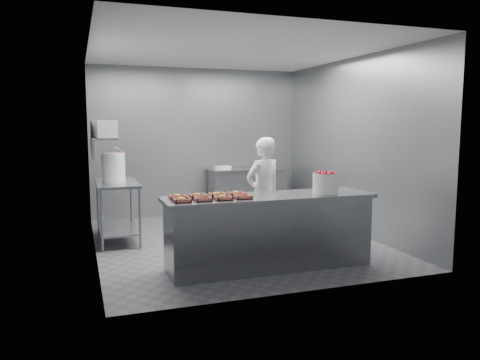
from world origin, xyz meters
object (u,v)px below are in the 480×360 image
Objects in this scene: tray_3 at (243,197)px; strawberry_tub at (325,182)px; service_counter at (269,231)px; tray_1 at (203,199)px; worker at (263,193)px; tray_5 at (197,196)px; tray_0 at (182,200)px; glaze_bucket at (114,167)px; tray_4 at (177,197)px; appliance at (104,129)px; tray_6 at (217,195)px; prep_table at (117,202)px; tray_7 at (236,194)px; tray_2 at (223,198)px; back_counter at (247,191)px.

strawberry_tub is at bearing 2.27° from tray_3.
service_counter is 0.62m from tray_3.
worker reaches higher than tray_1.
tray_3 is 0.54m from tray_5.
glaze_bucket is at bearing 105.71° from tray_0.
tray_4 is (0.00, 0.24, 0.00)m from tray_0.
appliance is at bearing 111.54° from tray_0.
worker is at bearing 114.35° from strawberry_tub.
tray_4 is at bearing 10.82° from worker.
tray_6 is (0.24, 0.24, 0.00)m from tray_1.
tray_4 is at bearing -73.52° from prep_table.
tray_7 reaches higher than tray_3.
glaze_bucket is (-1.69, 1.94, 0.67)m from service_counter.
tray_6 reaches higher than tray_1.
worker is 2.41m from appliance.
tray_0 is at bearing -90.00° from tray_4.
appliance is (-1.43, 1.80, 0.77)m from tray_3.
tray_0 is 0.72m from tray_3.
appliance is (-1.19, 1.80, 0.76)m from tray_2.
tray_3 reaches higher than service_counter.
tray_5 reaches higher than back_counter.
tray_5 reaches higher than prep_table.
appliance reaches higher than back_counter.
prep_table is at bearing 121.40° from tray_3.
service_counter is 2.56m from prep_table.
tray_4 is at bearing 90.00° from tray_0.
tray_1 is 0.24m from tray_5.
prep_table is at bearing -152.99° from back_counter.
tray_4 and tray_7 have the same top height.
worker reaches higher than prep_table.
appliance is at bearing -122.20° from prep_table.
back_counter is 3.73m from tray_2.
back_counter is 8.01× the size of tray_5.
glaze_bucket is (-2.41, 2.02, 0.08)m from strawberry_tub.
appliance is (-0.13, -0.26, 0.56)m from glaze_bucket.
back_counter is 2.98m from glaze_bucket.
tray_6 is (0.00, 0.24, 0.00)m from tray_2.
strawberry_tub reaches higher than tray_1.
strawberry_tub reaches higher than tray_3.
strawberry_tub reaches higher than prep_table.
tray_5 is 0.36× the size of glaze_bucket.
tray_0 reaches higher than service_counter.
tray_0 is 2.08m from appliance.
glaze_bucket reaches higher than tray_3.
back_counter is 3.37m from appliance.
tray_1 is 1.00× the size of tray_3.
service_counter is 0.99m from tray_1.
tray_2 is at bearing -180.00° from tray_3.
tray_0 is 1.00× the size of tray_6.
strawberry_tub reaches higher than tray_6.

